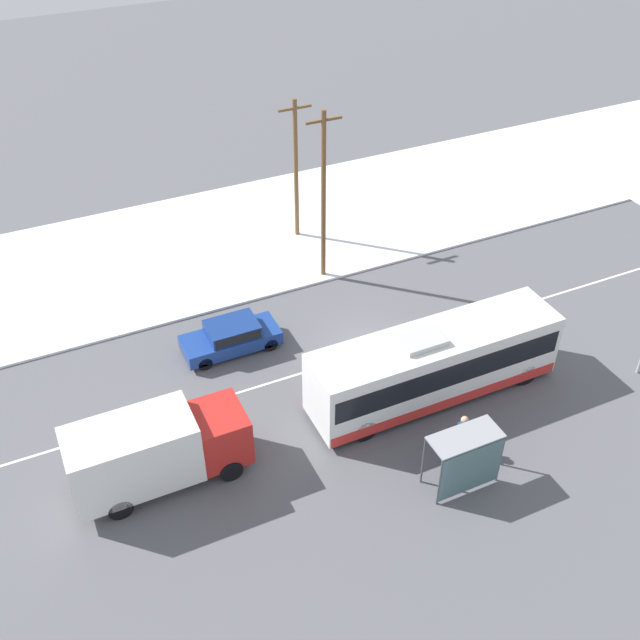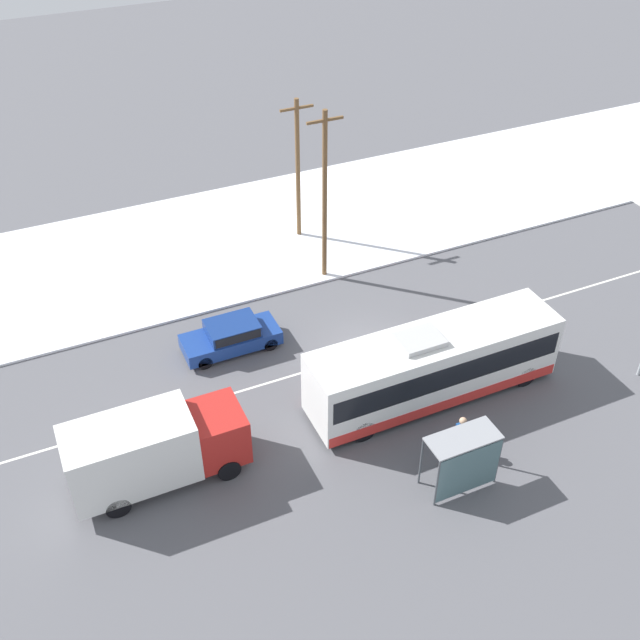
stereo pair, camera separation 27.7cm
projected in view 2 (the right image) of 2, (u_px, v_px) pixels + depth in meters
name	position (u px, v px, depth m)	size (l,w,h in m)	color
ground_plane	(368.00, 353.00, 33.75)	(120.00, 120.00, 0.00)	#56565B
snow_lot	(273.00, 230.00, 42.10)	(80.00, 11.64, 0.12)	white
lane_marking_center	(368.00, 353.00, 33.75)	(60.00, 0.12, 0.00)	silver
city_bus	(434.00, 365.00, 30.64)	(10.74, 2.57, 3.36)	white
box_truck	(153.00, 448.00, 26.96)	(6.45, 2.30, 3.07)	silver
sedan_car	(231.00, 335.00, 33.54)	(4.38, 1.80, 1.42)	navy
pedestrian_at_stop	(461.00, 432.00, 28.37)	(0.67, 0.30, 1.85)	#23232D
bus_shelter	(465.00, 457.00, 26.67)	(2.67, 1.20, 2.40)	gray
utility_pole_roadside	(325.00, 195.00, 35.76)	(1.80, 0.24, 8.93)	brown
utility_pole_snowlot	(298.00, 168.00, 39.20)	(1.80, 0.24, 7.89)	brown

